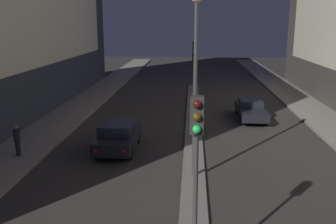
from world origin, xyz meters
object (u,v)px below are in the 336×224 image
at_px(traffic_light_near, 196,149).
at_px(traffic_light_far, 194,56).
at_px(traffic_light_mid, 194,74).
at_px(car_left_lane, 118,136).
at_px(pedestrian_on_left_sidewalk, 17,139).
at_px(street_lamp, 196,58).
at_px(car_right_lane, 251,109).

distance_m(traffic_light_near, traffic_light_far, 24.64).
relative_size(traffic_light_mid, car_left_lane, 1.13).
height_order(traffic_light_far, car_left_lane, traffic_light_far).
relative_size(car_left_lane, pedestrian_on_left_sidewalk, 2.72).
bearing_deg(street_lamp, traffic_light_near, -90.00).
bearing_deg(traffic_light_near, traffic_light_mid, 90.00).
bearing_deg(pedestrian_on_left_sidewalk, traffic_light_mid, 27.66).
xyz_separation_m(traffic_light_near, traffic_light_mid, (0.00, 13.01, 0.00)).
xyz_separation_m(traffic_light_far, car_right_lane, (3.95, -7.65, -2.94)).
relative_size(car_left_lane, car_right_lane, 0.92).
bearing_deg(traffic_light_far, car_left_lane, -105.04).
height_order(traffic_light_near, car_right_lane, traffic_light_near).
distance_m(car_right_lane, pedestrian_on_left_sidewalk, 15.22).
distance_m(traffic_light_far, car_left_lane, 15.50).
distance_m(traffic_light_far, car_right_lane, 9.10).
xyz_separation_m(traffic_light_near, street_lamp, (0.00, 6.64, 1.54)).
xyz_separation_m(traffic_light_mid, traffic_light_far, (0.00, 11.64, 0.00)).
height_order(car_left_lane, pedestrian_on_left_sidewalk, pedestrian_on_left_sidewalk).
relative_size(car_right_lane, pedestrian_on_left_sidewalk, 2.95).
bearing_deg(street_lamp, car_left_lane, 140.16).
bearing_deg(traffic_light_far, traffic_light_near, -90.00).
distance_m(traffic_light_near, street_lamp, 6.81).
relative_size(street_lamp, car_right_lane, 1.66).
relative_size(traffic_light_mid, traffic_light_far, 1.00).
height_order(street_lamp, pedestrian_on_left_sidewalk, street_lamp).
distance_m(street_lamp, pedestrian_on_left_sidewalk, 9.80).
xyz_separation_m(traffic_light_far, street_lamp, (0.00, -18.01, 1.54)).
distance_m(traffic_light_near, car_left_lane, 11.07).
relative_size(street_lamp, car_left_lane, 1.80).
distance_m(traffic_light_far, street_lamp, 18.07).
xyz_separation_m(traffic_light_far, car_left_lane, (-3.95, -14.71, -2.86)).
relative_size(traffic_light_far, pedestrian_on_left_sidewalk, 3.06).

